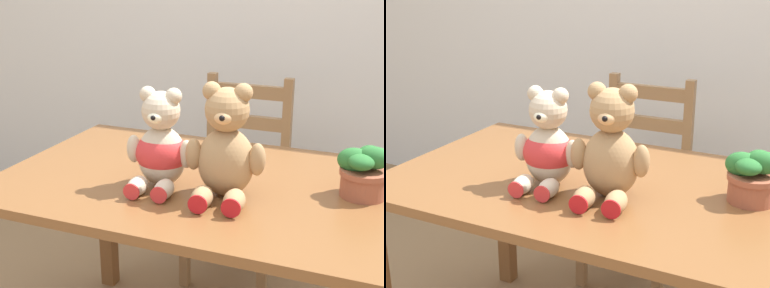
# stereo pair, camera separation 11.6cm
# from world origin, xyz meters

# --- Properties ---
(dining_table) EXTENTS (1.30, 0.84, 0.74)m
(dining_table) POSITION_xyz_m (0.00, 0.42, 0.63)
(dining_table) COLOR brown
(dining_table) RESTS_ON ground_plane
(wooden_chair_behind) EXTENTS (0.40, 0.38, 0.92)m
(wooden_chair_behind) POSITION_xyz_m (-0.10, 1.12, 0.45)
(wooden_chair_behind) COLOR #997047
(wooden_chair_behind) RESTS_ON ground_plane
(teddy_bear_left) EXTENTS (0.22, 0.23, 0.31)m
(teddy_bear_left) POSITION_xyz_m (-0.11, 0.32, 0.86)
(teddy_bear_left) COLOR beige
(teddy_bear_left) RESTS_ON dining_table
(teddy_bear_right) EXTENTS (0.24, 0.25, 0.34)m
(teddy_bear_right) POSITION_xyz_m (0.10, 0.32, 0.88)
(teddy_bear_right) COLOR tan
(teddy_bear_right) RESTS_ON dining_table
(potted_plant) EXTENTS (0.15, 0.14, 0.15)m
(potted_plant) POSITION_xyz_m (0.47, 0.47, 0.81)
(potted_plant) COLOR #9E5138
(potted_plant) RESTS_ON dining_table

